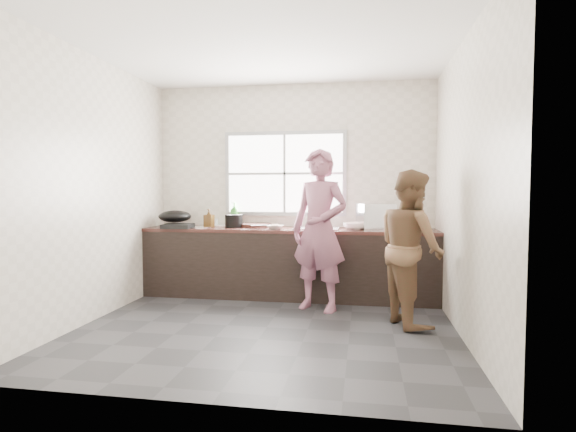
% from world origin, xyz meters
% --- Properties ---
extents(floor, '(3.60, 3.20, 0.01)m').
position_xyz_m(floor, '(0.00, 0.00, -0.01)').
color(floor, '#28282B').
rests_on(floor, ground).
extents(ceiling, '(3.60, 3.20, 0.01)m').
position_xyz_m(ceiling, '(0.00, 0.00, 2.71)').
color(ceiling, silver).
rests_on(ceiling, wall_back).
extents(wall_back, '(3.60, 0.01, 2.70)m').
position_xyz_m(wall_back, '(0.00, 1.60, 1.35)').
color(wall_back, beige).
rests_on(wall_back, ground).
extents(wall_left, '(0.01, 3.20, 2.70)m').
position_xyz_m(wall_left, '(-1.80, 0.00, 1.35)').
color(wall_left, beige).
rests_on(wall_left, ground).
extents(wall_right, '(0.01, 3.20, 2.70)m').
position_xyz_m(wall_right, '(1.80, 0.00, 1.35)').
color(wall_right, silver).
rests_on(wall_right, ground).
extents(wall_front, '(3.60, 0.01, 2.70)m').
position_xyz_m(wall_front, '(0.00, -1.60, 1.35)').
color(wall_front, beige).
rests_on(wall_front, ground).
extents(cabinet, '(3.60, 0.62, 0.82)m').
position_xyz_m(cabinet, '(0.00, 1.29, 0.41)').
color(cabinet, black).
rests_on(cabinet, floor).
extents(countertop, '(3.60, 0.64, 0.04)m').
position_xyz_m(countertop, '(0.00, 1.29, 0.84)').
color(countertop, '#361B16').
rests_on(countertop, cabinet).
extents(sink, '(0.55, 0.45, 0.02)m').
position_xyz_m(sink, '(0.35, 1.29, 0.86)').
color(sink, silver).
rests_on(sink, countertop).
extents(faucet, '(0.02, 0.02, 0.30)m').
position_xyz_m(faucet, '(0.35, 1.49, 1.01)').
color(faucet, silver).
rests_on(faucet, countertop).
extents(window_frame, '(1.60, 0.05, 1.10)m').
position_xyz_m(window_frame, '(-0.10, 1.59, 1.55)').
color(window_frame, '#9EA0A5').
rests_on(window_frame, wall_back).
extents(window_glazing, '(1.50, 0.01, 1.00)m').
position_xyz_m(window_glazing, '(-0.10, 1.57, 1.55)').
color(window_glazing, white).
rests_on(window_glazing, window_frame).
extents(woman, '(0.72, 0.60, 1.67)m').
position_xyz_m(woman, '(0.44, 0.74, 0.84)').
color(woman, '#A26179').
rests_on(woman, floor).
extents(person_side, '(0.81, 0.90, 1.53)m').
position_xyz_m(person_side, '(1.39, 0.37, 0.77)').
color(person_side, brown).
rests_on(person_side, floor).
extents(cutting_board, '(0.49, 0.49, 0.04)m').
position_xyz_m(cutting_board, '(-0.48, 1.45, 0.88)').
color(cutting_board, black).
rests_on(cutting_board, countertop).
extents(cleaver, '(0.24, 0.20, 0.01)m').
position_xyz_m(cleaver, '(-0.35, 1.16, 0.90)').
color(cleaver, silver).
rests_on(cleaver, cutting_board).
extents(bowl_mince, '(0.22, 0.22, 0.05)m').
position_xyz_m(bowl_mince, '(-0.14, 1.14, 0.88)').
color(bowl_mince, silver).
rests_on(bowl_mince, countertop).
extents(bowl_crabs, '(0.28, 0.28, 0.07)m').
position_xyz_m(bowl_crabs, '(0.81, 1.21, 0.89)').
color(bowl_crabs, white).
rests_on(bowl_crabs, countertop).
extents(bowl_held, '(0.24, 0.24, 0.06)m').
position_xyz_m(bowl_held, '(0.42, 1.08, 0.89)').
color(bowl_held, white).
rests_on(bowl_held, countertop).
extents(black_pot, '(0.28, 0.28, 0.16)m').
position_xyz_m(black_pot, '(-0.71, 1.30, 0.94)').
color(black_pot, black).
rests_on(black_pot, countertop).
extents(plate_food, '(0.25, 0.25, 0.02)m').
position_xyz_m(plate_food, '(-0.98, 1.52, 0.87)').
color(plate_food, white).
rests_on(plate_food, countertop).
extents(bottle_green, '(0.16, 0.16, 0.32)m').
position_xyz_m(bottle_green, '(-0.77, 1.52, 1.02)').
color(bottle_green, '#31852B').
rests_on(bottle_green, countertop).
extents(bottle_brown_tall, '(0.11, 0.11, 0.22)m').
position_xyz_m(bottle_brown_tall, '(-1.03, 1.28, 0.97)').
color(bottle_brown_tall, '#3D260F').
rests_on(bottle_brown_tall, countertop).
extents(bottle_brown_short, '(0.17, 0.17, 0.17)m').
position_xyz_m(bottle_brown_short, '(-0.73, 1.52, 0.95)').
color(bottle_brown_short, '#4D1C13').
rests_on(bottle_brown_short, countertop).
extents(glass_jar, '(0.08, 0.08, 0.09)m').
position_xyz_m(glass_jar, '(-1.02, 1.50, 0.91)').
color(glass_jar, silver).
rests_on(glass_jar, countertop).
extents(burner, '(0.39, 0.39, 0.05)m').
position_xyz_m(burner, '(-1.38, 1.10, 0.89)').
color(burner, black).
rests_on(burner, countertop).
extents(wok, '(0.42, 0.42, 0.16)m').
position_xyz_m(wok, '(-1.47, 1.23, 1.00)').
color(wok, black).
rests_on(wok, burner).
extents(dish_rack, '(0.49, 0.42, 0.31)m').
position_xyz_m(dish_rack, '(1.07, 1.34, 1.01)').
color(dish_rack, silver).
rests_on(dish_rack, countertop).
extents(pot_lid_left, '(0.29, 0.29, 0.01)m').
position_xyz_m(pot_lid_left, '(-1.11, 1.17, 0.87)').
color(pot_lid_left, silver).
rests_on(pot_lid_left, countertop).
extents(pot_lid_right, '(0.29, 0.29, 0.01)m').
position_xyz_m(pot_lid_right, '(-1.12, 1.49, 0.87)').
color(pot_lid_right, silver).
rests_on(pot_lid_right, countertop).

